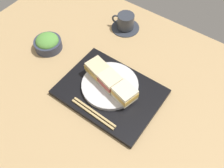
# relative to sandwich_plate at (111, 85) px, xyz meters

# --- Properties ---
(ground_plane) EXTENTS (1.40, 1.00, 0.03)m
(ground_plane) POSITION_rel_sandwich_plate_xyz_m (-0.00, -0.02, -0.04)
(ground_plane) COLOR tan
(serving_tray) EXTENTS (0.37, 0.27, 0.02)m
(serving_tray) POSITION_rel_sandwich_plate_xyz_m (0.01, -0.02, -0.02)
(serving_tray) COLOR black
(serving_tray) RESTS_ON ground_plane
(sandwich_plate) EXTENTS (0.21, 0.21, 0.02)m
(sandwich_plate) POSITION_rel_sandwich_plate_xyz_m (0.00, 0.00, 0.00)
(sandwich_plate) COLOR silver
(sandwich_plate) RESTS_ON serving_tray
(sandwich_near) EXTENTS (0.09, 0.09, 0.05)m
(sandwich_near) POSITION_rel_sandwich_plate_xyz_m (-0.07, 0.02, 0.03)
(sandwich_near) COLOR beige
(sandwich_near) RESTS_ON sandwich_plate
(sandwich_middle) EXTENTS (0.09, 0.08, 0.05)m
(sandwich_middle) POSITION_rel_sandwich_plate_xyz_m (0.00, 0.00, 0.03)
(sandwich_middle) COLOR beige
(sandwich_middle) RESTS_ON sandwich_plate
(sandwich_far) EXTENTS (0.09, 0.08, 0.05)m
(sandwich_far) POSITION_rel_sandwich_plate_xyz_m (0.07, -0.02, 0.03)
(sandwich_far) COLOR #EFE5C1
(sandwich_far) RESTS_ON sandwich_plate
(salad_bowl) EXTENTS (0.12, 0.12, 0.07)m
(salad_bowl) POSITION_rel_sandwich_plate_xyz_m (-0.34, 0.02, 0.00)
(salad_bowl) COLOR #33384C
(salad_bowl) RESTS_ON ground_plane
(chopsticks_pair) EXTENTS (0.19, 0.02, 0.01)m
(chopsticks_pair) POSITION_rel_sandwich_plate_xyz_m (0.02, -0.13, -0.00)
(chopsticks_pair) COLOR tan
(chopsticks_pair) RESTS_ON serving_tray
(coffee_cup) EXTENTS (0.13, 0.13, 0.07)m
(coffee_cup) POSITION_rel_sandwich_plate_xyz_m (-0.15, 0.32, 0.01)
(coffee_cup) COLOR #333842
(coffee_cup) RESTS_ON ground_plane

